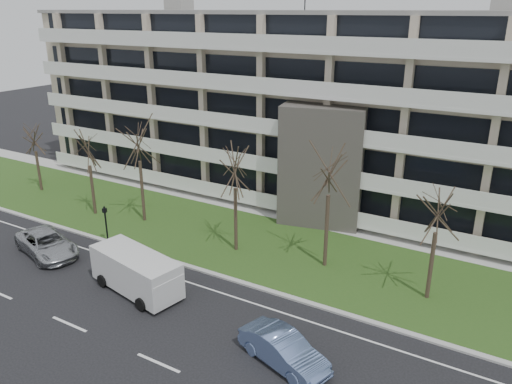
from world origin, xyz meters
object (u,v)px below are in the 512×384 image
Objects in this scene: blue_sedan at (283,350)px; pedestrian_signal at (106,220)px; silver_pickup at (47,244)px; white_van at (137,270)px.

pedestrian_signal is (-16.22, 4.92, 1.04)m from blue_sedan.
silver_pickup is 0.88× the size of white_van.
white_van is (-10.17, 1.39, 0.62)m from blue_sedan.
pedestrian_signal is (-6.05, 3.53, 0.42)m from white_van.
white_van is at bearing -50.84° from pedestrian_signal.
pedestrian_signal is at bearing 161.03° from white_van.
white_van is at bearing -76.92° from silver_pickup.
blue_sedan is 1.64× the size of pedestrian_signal.
silver_pickup is 18.68m from blue_sedan.
pedestrian_signal reaches higher than white_van.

